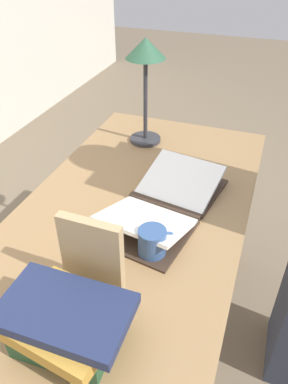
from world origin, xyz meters
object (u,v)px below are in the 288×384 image
(open_book, at_px, (164,203))
(reading_lamp, at_px, (146,63))
(book_standing_upright, at_px, (92,256))
(book_stack_tall, at_px, (67,322))
(coffee_mug, at_px, (153,242))

(open_book, bearing_deg, reading_lamp, 36.89)
(book_standing_upright, distance_m, reading_lamp, 0.89)
(book_stack_tall, bearing_deg, open_book, -6.36)
(coffee_mug, bearing_deg, book_standing_upright, 148.49)
(book_stack_tall, distance_m, book_standing_upright, 0.17)
(open_book, height_order, book_standing_upright, book_standing_upright)
(book_standing_upright, relative_size, coffee_mug, 2.36)
(coffee_mug, bearing_deg, open_book, 8.48)
(reading_lamp, bearing_deg, coffee_mug, -158.61)
(reading_lamp, bearing_deg, open_book, -152.89)
(open_book, height_order, reading_lamp, reading_lamp)
(book_standing_upright, height_order, reading_lamp, reading_lamp)
(open_book, distance_m, coffee_mug, 0.22)
(book_stack_tall, xyz_separation_m, reading_lamp, (1.00, 0.17, 0.29))
(open_book, bearing_deg, book_stack_tall, -176.57)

